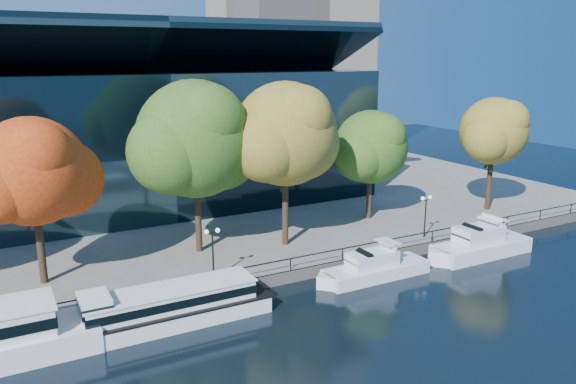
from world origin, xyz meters
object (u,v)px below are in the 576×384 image
tree_2 (198,141)px  tree_5 (495,133)px  tree_3 (287,136)px  lamp_1 (213,242)px  cruiser_near (372,268)px  lamp_2 (426,207)px  tour_boat (158,308)px  tree_4 (372,148)px  cruiser_far (478,244)px  tree_1 (35,174)px

tree_2 → tree_5: size_ratio=1.20×
tree_3 → lamp_1: bearing=-153.5°
cruiser_near → lamp_2: size_ratio=2.55×
tree_5 → tour_boat: bearing=-168.9°
cruiser_near → lamp_2: bearing=23.4°
tour_boat → tree_3: size_ratio=1.11×
tree_2 → lamp_1: (-1.40, -6.46, -6.76)m
tree_2 → tree_3: bearing=-14.9°
lamp_1 → tree_4: bearing=20.5°
cruiser_far → tree_1: size_ratio=0.88×
tree_5 → cruiser_near: bearing=-160.0°
tour_boat → tree_4: tree_4 is taller
tour_boat → lamp_2: (26.69, 3.69, 2.67)m
tour_boat → tree_5: size_ratio=1.31×
tree_2 → lamp_2: tree_2 is taller
tree_1 → tour_boat: bearing=-56.6°
cruiser_near → cruiser_far: size_ratio=0.92×
tree_3 → lamp_1: size_ratio=3.65×
tree_1 → tree_3: tree_3 is taller
tour_boat → lamp_1: 7.07m
cruiser_near → tree_2: (-10.90, 10.34, 9.82)m
tree_3 → lamp_1: 12.15m
cruiser_far → tree_1: 37.50m
cruiser_far → tree_5: tree_5 is taller
lamp_2 → tree_2: bearing=162.0°
cruiser_near → lamp_1: lamp_1 is taller
tree_1 → lamp_2: (32.71, -5.43, -5.48)m
tree_4 → tree_2: bearing=-176.3°
cruiser_far → tree_1: tree_1 is taller
tree_1 → tree_4: 32.16m
cruiser_far → tree_4: (-3.20, 11.97, 7.29)m
tour_boat → tree_3: 19.08m
tree_3 → tour_boat: bearing=-150.4°
tree_3 → lamp_2: tree_3 is taller
tree_5 → lamp_2: bearing=-162.4°
tree_5 → tree_4: bearing=165.6°
tree_2 → tree_4: bearing=3.7°
tour_boat → lamp_2: 27.07m
tree_1 → tree_2: 12.94m
tree_3 → tree_2: bearing=165.1°
cruiser_near → lamp_2: (8.98, 3.88, 3.06)m
cruiser_far → tree_3: size_ratio=0.76×
tree_1 → lamp_1: bearing=-25.4°
cruiser_far → lamp_1: bearing=169.8°
tree_2 → lamp_2: (19.88, -6.46, -6.76)m
tree_3 → tree_5: 25.50m
lamp_1 → tree_3: bearing=26.5°
tree_2 → tree_5: (32.98, -2.30, -1.12)m
tree_5 → lamp_1: bearing=-173.1°
tree_1 → tree_2: size_ratio=0.85×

